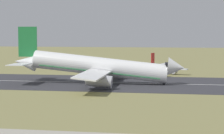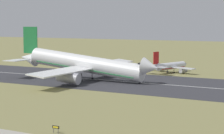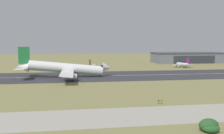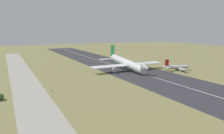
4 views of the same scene
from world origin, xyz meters
name	(u,v)px [view 1 (image 1 of 4)]	position (x,y,z in m)	size (l,w,h in m)	color
ground_plane	(116,111)	(0.00, 50.81, 0.00)	(754.60, 754.60, 0.00)	olive
runway_strip	(141,83)	(0.00, 101.61, 0.03)	(514.60, 44.67, 0.06)	#333338
runway_centreline	(141,83)	(0.00, 101.61, 0.07)	(463.14, 0.70, 0.01)	silver
airplane_landing	(99,67)	(-13.44, 98.48, 5.57)	(57.01, 60.89, 18.73)	white
airplane_parked_west	(161,68)	(4.62, 134.04, 2.70)	(21.73, 23.19, 8.98)	silver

